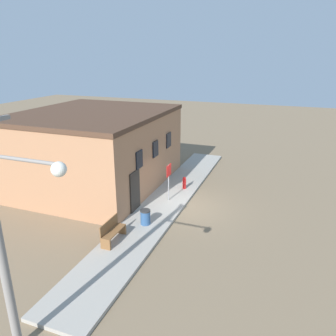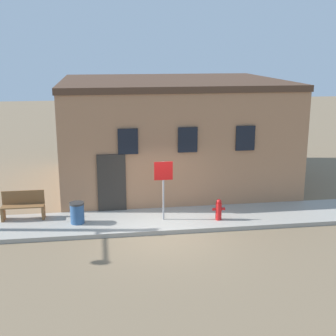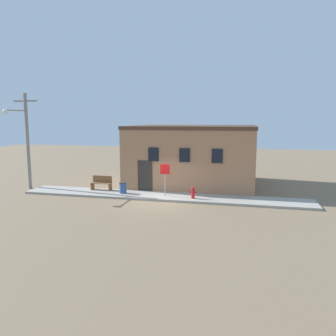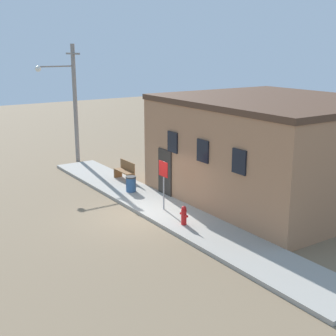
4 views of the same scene
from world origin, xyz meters
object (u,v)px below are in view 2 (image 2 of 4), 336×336
(bench, at_px, (23,206))
(trash_bin, at_px, (77,213))
(stop_sign, at_px, (163,180))
(fire_hydrant, at_px, (219,209))

(bench, bearing_deg, trash_bin, -20.96)
(stop_sign, bearing_deg, bench, 170.49)
(stop_sign, xyz_separation_m, bench, (-4.70, 0.79, -0.95))
(fire_hydrant, relative_size, stop_sign, 0.36)
(fire_hydrant, distance_m, bench, 6.63)
(fire_hydrant, xyz_separation_m, trash_bin, (-4.71, 0.38, -0.01))
(stop_sign, bearing_deg, trash_bin, 178.25)
(bench, distance_m, trash_bin, 1.96)
(stop_sign, distance_m, trash_bin, 3.06)
(fire_hydrant, height_order, trash_bin, fire_hydrant)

